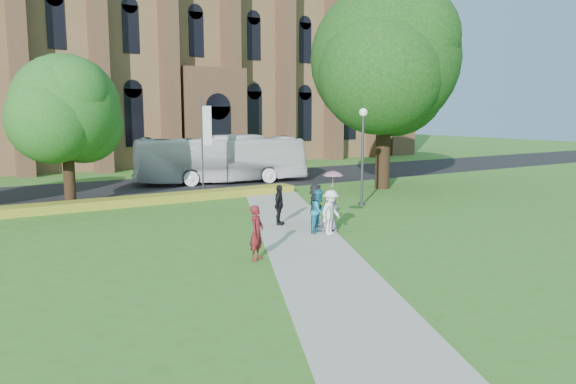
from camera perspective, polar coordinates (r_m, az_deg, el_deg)
ground at (r=21.30m, az=3.16°, el=-5.58°), size 160.00×160.00×0.00m
road at (r=39.07m, az=-14.15°, el=0.50°), size 160.00×10.00×0.02m
footpath at (r=22.10m, az=1.64°, el=-5.02°), size 15.58×28.54×0.04m
flower_hedge at (r=32.03m, az=-13.72°, el=-0.74°), size 18.00×1.40×0.45m
cathedral at (r=61.21m, az=-11.42°, el=15.47°), size 52.60×18.25×28.00m
streetlamp at (r=30.48m, az=7.60°, el=4.79°), size 0.44×0.44×5.24m
large_tree at (r=37.58m, az=9.83°, el=13.11°), size 9.60×9.60×13.20m
street_tree_1 at (r=31.90m, az=-21.67°, el=7.90°), size 5.60×5.60×8.05m
banner_pole_0 at (r=35.05m, az=-8.56°, el=5.36°), size 0.70×0.10×6.00m
tour_coach at (r=40.14m, az=-6.84°, el=3.33°), size 12.46×5.53×3.38m
pedestrian_0 at (r=19.21m, az=-3.19°, el=-4.12°), size 0.81×0.77×1.87m
pedestrian_1 at (r=23.41m, az=3.16°, el=-1.96°), size 1.11×1.03×1.82m
pedestrian_2 at (r=23.15m, az=4.37°, el=-2.05°), size 1.36×1.08×1.84m
pedestrian_3 at (r=25.00m, az=-0.91°, el=-1.32°), size 1.06×1.05×1.80m
pedestrian_4 at (r=23.71m, az=4.34°, el=-1.93°), size 0.95×0.72×1.74m
pedestrian_5 at (r=24.87m, az=2.81°, el=-1.30°), size 1.45×1.73×1.86m
parasol at (r=23.72m, az=4.58°, el=1.07°), size 0.93×0.93×0.71m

